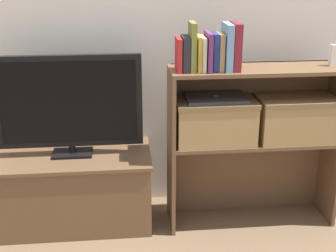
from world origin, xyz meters
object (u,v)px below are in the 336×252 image
at_px(book_plum, 208,52).
at_px(book_navy, 215,52).
at_px(laptop, 216,98).
at_px(book_charcoal, 185,54).
at_px(tv_stand, 75,188).
at_px(tv, 69,103).
at_px(storage_basket_right, 296,116).
at_px(storage_basket_left, 215,119).
at_px(book_crimson, 178,55).
at_px(book_mustard, 198,53).
at_px(book_tan, 220,52).
at_px(book_ivory, 203,54).
at_px(book_maroon, 235,47).
at_px(book_skyblue, 227,47).
at_px(book_olive, 192,47).
at_px(baby_monitor, 335,55).

height_order(book_plum, book_navy, book_plum).
distance_m(book_plum, laptop, 0.26).
distance_m(book_charcoal, book_navy, 0.15).
distance_m(tv_stand, book_navy, 1.11).
bearing_deg(tv, storage_basket_right, -4.21).
relative_size(tv, laptop, 2.46).
bearing_deg(storage_basket_left, laptop, -90.00).
height_order(tv_stand, book_crimson, book_crimson).
bearing_deg(book_mustard, book_tan, 0.00).
bearing_deg(storage_basket_left, tv, 173.37).
height_order(book_ivory, book_plum, book_plum).
bearing_deg(book_charcoal, book_mustard, 0.00).
bearing_deg(book_maroon, book_plum, 180.00).
distance_m(book_crimson, book_skyblue, 0.25).
height_order(book_olive, book_navy, book_olive).
distance_m(book_olive, book_navy, 0.12).
relative_size(book_charcoal, book_olive, 0.72).
relative_size(book_crimson, storage_basket_left, 0.40).
height_order(book_charcoal, baby_monitor, book_charcoal).
xyz_separation_m(book_maroon, storage_basket_right, (0.37, 0.02, -0.40)).
relative_size(book_mustard, storage_basket_left, 0.42).
distance_m(tv_stand, book_mustard, 1.05).
relative_size(book_charcoal, book_plum, 0.91).
bearing_deg(book_olive, book_maroon, 0.00).
bearing_deg(book_navy, tv, 171.61).
bearing_deg(book_mustard, book_ivory, 0.00).
xyz_separation_m(book_ivory, book_maroon, (0.17, 0.00, 0.03)).
xyz_separation_m(book_maroon, baby_monitor, (0.55, 0.04, -0.06)).
bearing_deg(storage_basket_left, book_tan, -66.01).
height_order(book_charcoal, book_navy, book_navy).
bearing_deg(tv_stand, baby_monitor, -3.13).
xyz_separation_m(book_mustard, book_skyblue, (0.15, -0.00, 0.03)).
distance_m(book_crimson, laptop, 0.32).
height_order(book_olive, laptop, book_olive).
bearing_deg(book_ivory, baby_monitor, 2.90).
bearing_deg(book_maroon, storage_basket_right, 3.38).
xyz_separation_m(book_crimson, book_olive, (0.07, 0.00, 0.04)).
bearing_deg(laptop, book_maroon, -13.91).
bearing_deg(book_mustard, storage_basket_right, 2.22).
xyz_separation_m(book_navy, storage_basket_left, (0.02, 0.02, -0.37)).
bearing_deg(book_ivory, book_charcoal, 180.00).
bearing_deg(tv, book_maroon, -7.38).
relative_size(book_mustard, book_skyblue, 0.75).
relative_size(tv, book_olive, 3.19).
relative_size(tv, book_charcoal, 4.45).
relative_size(book_ivory, book_navy, 0.91).
relative_size(book_ivory, laptop, 0.54).
distance_m(tv_stand, baby_monitor, 1.62).
xyz_separation_m(tv, book_mustard, (0.68, -0.11, 0.28)).
bearing_deg(book_tan, book_olive, 180.00).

